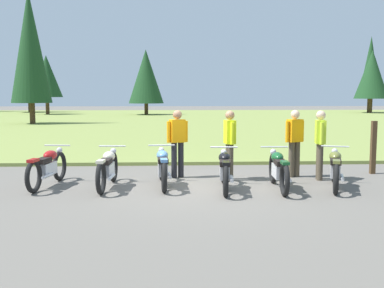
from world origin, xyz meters
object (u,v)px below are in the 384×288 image
(motorcycle_cream, at_px, (108,168))
(trail_marker_post, at_px, (373,147))
(motorcycle_british_green, at_px, (278,169))
(rider_with_back_turned, at_px, (230,141))
(motorcycle_sky_blue, at_px, (163,167))
(rider_checking_bike, at_px, (295,139))
(motorcycle_olive, at_px, (335,168))
(motorcycle_red, at_px, (48,167))
(rider_near_row_end, at_px, (177,139))
(motorcycle_black, at_px, (225,170))
(rider_in_hivis_vest, at_px, (320,141))

(motorcycle_cream, xyz_separation_m, trail_marker_post, (6.62, 1.49, 0.25))
(motorcycle_british_green, xyz_separation_m, rider_with_back_turned, (-0.92, 1.14, 0.51))
(motorcycle_sky_blue, height_order, rider_checking_bike, rider_checking_bike)
(motorcycle_olive, bearing_deg, trail_marker_post, 47.06)
(motorcycle_red, height_order, rider_near_row_end, rider_near_row_end)
(motorcycle_sky_blue, xyz_separation_m, motorcycle_black, (1.34, -0.45, 0.00))
(motorcycle_british_green, bearing_deg, trail_marker_post, 32.10)
(motorcycle_black, bearing_deg, motorcycle_cream, 172.52)
(motorcycle_cream, xyz_separation_m, rider_checking_bike, (4.46, 1.13, 0.51))
(motorcycle_sky_blue, bearing_deg, motorcycle_black, -18.66)
(motorcycle_cream, distance_m, rider_in_hivis_vest, 5.05)
(motorcycle_red, bearing_deg, motorcycle_olive, -4.26)
(motorcycle_black, distance_m, rider_near_row_end, 1.87)
(motorcycle_sky_blue, distance_m, trail_marker_post, 5.59)
(motorcycle_red, relative_size, rider_in_hivis_vest, 1.25)
(motorcycle_red, xyz_separation_m, rider_in_hivis_vest, (6.33, 0.52, 0.51))
(motorcycle_sky_blue, height_order, trail_marker_post, trail_marker_post)
(rider_checking_bike, distance_m, rider_in_hivis_vest, 0.65)
(motorcycle_black, bearing_deg, rider_in_hivis_vest, 23.68)
(trail_marker_post, bearing_deg, rider_with_back_turned, -169.91)
(motorcycle_olive, distance_m, rider_with_back_turned, 2.49)
(motorcycle_black, xyz_separation_m, rider_with_back_turned, (0.25, 1.14, 0.51))
(rider_in_hivis_vest, bearing_deg, motorcycle_british_green, -139.66)
(motorcycle_cream, bearing_deg, rider_near_row_end, 36.97)
(rider_with_back_turned, bearing_deg, trail_marker_post, 10.09)
(motorcycle_cream, bearing_deg, motorcycle_black, -7.48)
(rider_with_back_turned, bearing_deg, rider_checking_bike, 11.14)
(motorcycle_black, relative_size, rider_in_hivis_vest, 1.26)
(motorcycle_cream, height_order, trail_marker_post, trail_marker_post)
(rider_near_row_end, relative_size, rider_with_back_turned, 1.00)
(motorcycle_olive, relative_size, trail_marker_post, 1.47)
(motorcycle_cream, distance_m, rider_near_row_end, 2.01)
(motorcycle_red, bearing_deg, motorcycle_british_green, -6.10)
(motorcycle_olive, bearing_deg, motorcycle_sky_blue, 174.22)
(motorcycle_red, relative_size, motorcycle_cream, 1.00)
(trail_marker_post, bearing_deg, motorcycle_sky_blue, -165.81)
(motorcycle_british_green, bearing_deg, rider_in_hivis_vest, 40.34)
(motorcycle_cream, relative_size, motorcycle_sky_blue, 1.00)
(motorcycle_british_green, bearing_deg, rider_near_row_end, 145.26)
(motorcycle_sky_blue, distance_m, motorcycle_british_green, 2.55)
(motorcycle_sky_blue, relative_size, trail_marker_post, 1.53)
(motorcycle_british_green, bearing_deg, rider_checking_bike, 63.20)
(motorcycle_sky_blue, bearing_deg, motorcycle_olive, -5.78)
(motorcycle_red, bearing_deg, rider_near_row_end, 18.22)
(rider_checking_bike, bearing_deg, motorcycle_british_green, -116.80)
(motorcycle_british_green, xyz_separation_m, motorcycle_olive, (1.27, 0.07, 0.00))
(motorcycle_black, distance_m, rider_in_hivis_vest, 2.69)
(motorcycle_black, height_order, rider_in_hivis_vest, rider_in_hivis_vest)
(rider_in_hivis_vest, bearing_deg, rider_with_back_turned, 177.90)
(rider_with_back_turned, xyz_separation_m, rider_checking_bike, (1.66, 0.33, 0.00))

